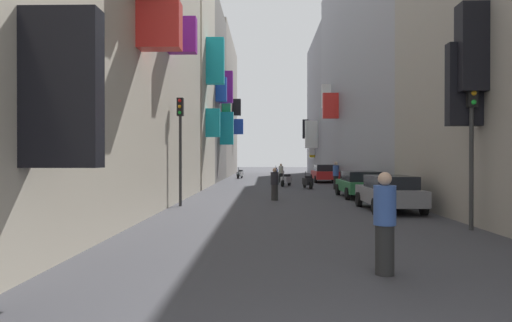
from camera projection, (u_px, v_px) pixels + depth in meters
name	position (u px, v px, depth m)	size (l,w,h in m)	color
ground_plane	(279.00, 185.00, 32.66)	(140.00, 140.00, 0.00)	#38383D
building_left_near	(59.00, 37.00, 14.67)	(7.31, 23.80, 12.09)	#BCB29E
building_left_mid_b	(167.00, 46.00, 30.87)	(7.19, 7.21, 19.84)	#BCB29E
building_left_mid_c	(189.00, 94.00, 39.68)	(7.17, 10.39, 15.72)	slate
building_left_far	(208.00, 108.00, 53.82)	(7.20, 17.88, 16.47)	gray
building_right_mid_a	(383.00, 63.00, 33.74)	(7.29, 26.47, 18.70)	gray
building_right_mid_b	(337.00, 107.00, 54.71)	(7.39, 15.48, 16.95)	gray
parked_car_grey	(389.00, 192.00, 16.71)	(1.87, 4.13, 1.34)	slate
parked_car_green	(360.00, 183.00, 22.36)	(1.98, 4.18, 1.34)	#236638
parked_car_red	(325.00, 173.00, 36.92)	(2.02, 4.38, 1.47)	#B21E1E
scooter_blue	(276.00, 171.00, 53.90)	(0.45, 1.92, 1.13)	#2D4CAD
scooter_silver	(286.00, 180.00, 31.47)	(0.83, 1.76, 1.13)	#ADADB2
scooter_black	(308.00, 182.00, 29.02)	(0.65, 1.90, 1.13)	black
scooter_white	(240.00, 174.00, 43.64)	(0.66, 1.88, 1.13)	silver
pedestrian_crossing	(385.00, 223.00, 7.50)	(0.39, 0.39, 1.76)	#252525
pedestrian_near_left	(275.00, 184.00, 20.83)	(0.46, 0.46, 1.55)	#272727
pedestrian_near_right	(281.00, 173.00, 36.53)	(0.49, 0.49, 1.56)	black
pedestrian_mid_street	(336.00, 175.00, 28.23)	(0.42, 0.42, 1.79)	black
traffic_light_near_corner	(180.00, 133.00, 18.30)	(0.26, 0.34, 4.52)	#2D2D2D
traffic_light_far_corner	(472.00, 128.00, 12.17)	(0.26, 0.34, 4.16)	#2D2D2D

